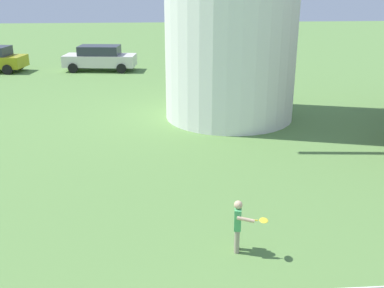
{
  "coord_description": "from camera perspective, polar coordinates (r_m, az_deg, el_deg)",
  "views": [
    {
      "loc": [
        -0.5,
        -4.01,
        5.39
      ],
      "look_at": [
        0.06,
        3.55,
        2.66
      ],
      "focal_mm": 42.6,
      "sensor_mm": 36.0,
      "label": 1
    }
  ],
  "objects": [
    {
      "name": "player_far",
      "position": [
        9.58,
        5.88,
        -9.82
      ],
      "size": [
        0.69,
        0.57,
        1.17
      ],
      "color": "#9E937F",
      "rests_on": "ground_plane"
    },
    {
      "name": "parked_car_cream",
      "position": [
        29.64,
        -11.46,
        10.54
      ],
      "size": [
        4.59,
        2.29,
        1.56
      ],
      "color": "silver",
      "rests_on": "ground_plane"
    }
  ]
}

